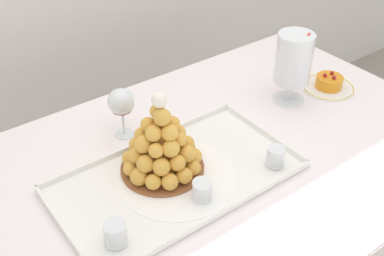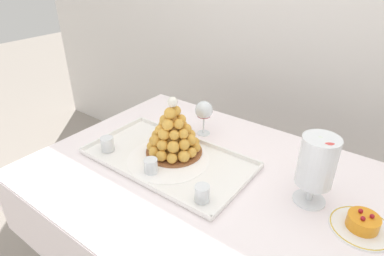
{
  "view_description": "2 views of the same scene",
  "coord_description": "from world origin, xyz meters",
  "px_view_note": "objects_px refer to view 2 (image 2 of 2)",
  "views": [
    {
      "loc": [
        -0.77,
        -0.82,
        1.64
      ],
      "look_at": [
        -0.18,
        -0.03,
        0.92
      ],
      "focal_mm": 44.42,
      "sensor_mm": 36.0,
      "label": 1
    },
    {
      "loc": [
        0.51,
        -0.83,
        1.5
      ],
      "look_at": [
        -0.07,
        -0.06,
        0.98
      ],
      "focal_mm": 30.17,
      "sensor_mm": 36.0,
      "label": 2
    }
  ],
  "objects_px": {
    "serving_tray": "(168,159)",
    "wine_glass": "(204,111)",
    "macaron_goblet": "(317,162)",
    "dessert_cup_mid_left": "(151,166)",
    "fruit_tart_plate": "(362,224)",
    "dessert_cup_left": "(108,144)",
    "croquembouche": "(173,133)",
    "dessert_cup_centre": "(202,194)"
  },
  "relations": [
    {
      "from": "croquembouche",
      "to": "dessert_cup_centre",
      "type": "height_order",
      "value": "croquembouche"
    },
    {
      "from": "dessert_cup_centre",
      "to": "wine_glass",
      "type": "relative_size",
      "value": 0.36
    },
    {
      "from": "croquembouche",
      "to": "wine_glass",
      "type": "bearing_deg",
      "value": 89.64
    },
    {
      "from": "dessert_cup_centre",
      "to": "dessert_cup_left",
      "type": "bearing_deg",
      "value": 177.76
    },
    {
      "from": "dessert_cup_centre",
      "to": "dessert_cup_mid_left",
      "type": "bearing_deg",
      "value": 176.51
    },
    {
      "from": "croquembouche",
      "to": "dessert_cup_mid_left",
      "type": "xyz_separation_m",
      "value": [
        0.02,
        -0.16,
        -0.07
      ]
    },
    {
      "from": "macaron_goblet",
      "to": "croquembouche",
      "type": "bearing_deg",
      "value": -174.76
    },
    {
      "from": "serving_tray",
      "to": "dessert_cup_mid_left",
      "type": "height_order",
      "value": "dessert_cup_mid_left"
    },
    {
      "from": "dessert_cup_left",
      "to": "wine_glass",
      "type": "height_order",
      "value": "wine_glass"
    },
    {
      "from": "croquembouche",
      "to": "wine_glass",
      "type": "xyz_separation_m",
      "value": [
        0.0,
        0.22,
        0.02
      ]
    },
    {
      "from": "dessert_cup_centre",
      "to": "wine_glass",
      "type": "xyz_separation_m",
      "value": [
        -0.26,
        0.39,
        0.08
      ]
    },
    {
      "from": "dessert_cup_left",
      "to": "dessert_cup_mid_left",
      "type": "bearing_deg",
      "value": -1.0
    },
    {
      "from": "serving_tray",
      "to": "dessert_cup_left",
      "type": "distance_m",
      "value": 0.27
    },
    {
      "from": "dessert_cup_left",
      "to": "dessert_cup_centre",
      "type": "relative_size",
      "value": 1.03
    },
    {
      "from": "serving_tray",
      "to": "macaron_goblet",
      "type": "height_order",
      "value": "macaron_goblet"
    },
    {
      "from": "croquembouche",
      "to": "macaron_goblet",
      "type": "height_order",
      "value": "same"
    },
    {
      "from": "macaron_goblet",
      "to": "wine_glass",
      "type": "bearing_deg",
      "value": 163.42
    },
    {
      "from": "fruit_tart_plate",
      "to": "macaron_goblet",
      "type": "bearing_deg",
      "value": 170.08
    },
    {
      "from": "croquembouche",
      "to": "macaron_goblet",
      "type": "relative_size",
      "value": 0.97
    },
    {
      "from": "dessert_cup_mid_left",
      "to": "wine_glass",
      "type": "relative_size",
      "value": 0.34
    },
    {
      "from": "serving_tray",
      "to": "dessert_cup_centre",
      "type": "height_order",
      "value": "dessert_cup_centre"
    },
    {
      "from": "croquembouche",
      "to": "dessert_cup_mid_left",
      "type": "distance_m",
      "value": 0.17
    },
    {
      "from": "serving_tray",
      "to": "dessert_cup_left",
      "type": "bearing_deg",
      "value": -157.5
    },
    {
      "from": "macaron_goblet",
      "to": "fruit_tart_plate",
      "type": "xyz_separation_m",
      "value": [
        0.17,
        -0.03,
        -0.14
      ]
    },
    {
      "from": "macaron_goblet",
      "to": "fruit_tart_plate",
      "type": "relative_size",
      "value": 1.38
    },
    {
      "from": "dessert_cup_mid_left",
      "to": "fruit_tart_plate",
      "type": "height_order",
      "value": "dessert_cup_mid_left"
    },
    {
      "from": "dessert_cup_mid_left",
      "to": "croquembouche",
      "type": "bearing_deg",
      "value": 96.75
    },
    {
      "from": "dessert_cup_left",
      "to": "wine_glass",
      "type": "relative_size",
      "value": 0.37
    },
    {
      "from": "macaron_goblet",
      "to": "dessert_cup_mid_left",
      "type": "bearing_deg",
      "value": -158.75
    },
    {
      "from": "dessert_cup_centre",
      "to": "fruit_tart_plate",
      "type": "xyz_separation_m",
      "value": [
        0.46,
        0.19,
        -0.02
      ]
    },
    {
      "from": "dessert_cup_centre",
      "to": "wine_glass",
      "type": "distance_m",
      "value": 0.48
    },
    {
      "from": "dessert_cup_mid_left",
      "to": "fruit_tart_plate",
      "type": "distance_m",
      "value": 0.73
    },
    {
      "from": "dessert_cup_centre",
      "to": "croquembouche",
      "type": "bearing_deg",
      "value": 147.08
    },
    {
      "from": "wine_glass",
      "to": "dessert_cup_left",
      "type": "bearing_deg",
      "value": -122.5
    },
    {
      "from": "serving_tray",
      "to": "dessert_cup_centre",
      "type": "bearing_deg",
      "value": -25.59
    },
    {
      "from": "wine_glass",
      "to": "dessert_cup_mid_left",
      "type": "bearing_deg",
      "value": -87.34
    },
    {
      "from": "dessert_cup_centre",
      "to": "macaron_goblet",
      "type": "bearing_deg",
      "value": 37.83
    },
    {
      "from": "croquembouche",
      "to": "dessert_cup_left",
      "type": "relative_size",
      "value": 4.16
    },
    {
      "from": "fruit_tart_plate",
      "to": "dessert_cup_mid_left",
      "type": "bearing_deg",
      "value": -165.85
    },
    {
      "from": "dessert_cup_mid_left",
      "to": "macaron_goblet",
      "type": "distance_m",
      "value": 0.59
    },
    {
      "from": "serving_tray",
      "to": "wine_glass",
      "type": "distance_m",
      "value": 0.29
    },
    {
      "from": "fruit_tart_plate",
      "to": "wine_glass",
      "type": "xyz_separation_m",
      "value": [
        -0.72,
        0.19,
        0.1
      ]
    }
  ]
}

